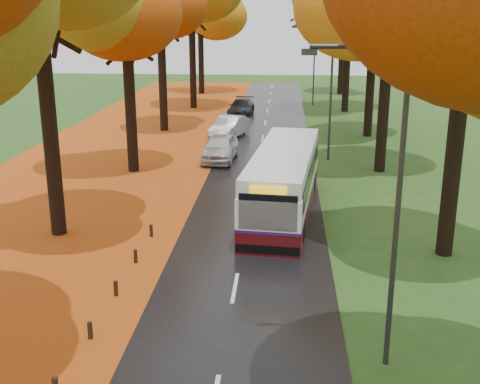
# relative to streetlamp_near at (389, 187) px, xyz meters

# --- Properties ---
(road) EXTENTS (6.50, 90.00, 0.04)m
(road) POSITION_rel_streetlamp_near_xyz_m (-3.95, 17.00, -4.69)
(road) COLOR black
(road) RESTS_ON ground
(centre_line) EXTENTS (0.12, 90.00, 0.01)m
(centre_line) POSITION_rel_streetlamp_near_xyz_m (-3.95, 17.00, -4.67)
(centre_line) COLOR silver
(centre_line) RESTS_ON road
(leaf_verge) EXTENTS (12.00, 90.00, 0.02)m
(leaf_verge) POSITION_rel_streetlamp_near_xyz_m (-12.95, 17.00, -4.70)
(leaf_verge) COLOR #94420D
(leaf_verge) RESTS_ON ground
(leaf_drift) EXTENTS (0.90, 90.00, 0.01)m
(leaf_drift) POSITION_rel_streetlamp_near_xyz_m (-7.00, 17.00, -4.67)
(leaf_drift) COLOR #BE4613
(leaf_drift) RESTS_ON road
(streetlamp_near) EXTENTS (2.45, 0.18, 8.00)m
(streetlamp_near) POSITION_rel_streetlamp_near_xyz_m (0.00, 0.00, 0.00)
(streetlamp_near) COLOR #333538
(streetlamp_near) RESTS_ON ground
(streetlamp_mid) EXTENTS (2.45, 0.18, 8.00)m
(streetlamp_mid) POSITION_rel_streetlamp_near_xyz_m (0.00, 22.00, 0.00)
(streetlamp_mid) COLOR #333538
(streetlamp_mid) RESTS_ON ground
(streetlamp_far) EXTENTS (2.45, 0.18, 8.00)m
(streetlamp_far) POSITION_rel_streetlamp_near_xyz_m (0.00, 44.00, 0.00)
(streetlamp_far) COLOR #333538
(streetlamp_far) RESTS_ON ground
(bus) EXTENTS (3.54, 10.85, 2.80)m
(bus) POSITION_rel_streetlamp_near_xyz_m (-2.42, 11.89, -3.20)
(bus) COLOR #450A0F
(bus) RESTS_ON road
(car_white) EXTENTS (2.07, 4.62, 1.54)m
(car_white) POSITION_rel_streetlamp_near_xyz_m (-6.23, 21.22, -3.90)
(car_white) COLOR silver
(car_white) RESTS_ON road
(car_silver) EXTENTS (2.76, 4.76, 1.48)m
(car_silver) POSITION_rel_streetlamp_near_xyz_m (-6.30, 28.02, -3.93)
(car_silver) COLOR #979B9F
(car_silver) RESTS_ON road
(car_dark) EXTENTS (2.26, 4.82, 1.36)m
(car_dark) POSITION_rel_streetlamp_near_xyz_m (-6.14, 37.53, -3.99)
(car_dark) COLOR black
(car_dark) RESTS_ON road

